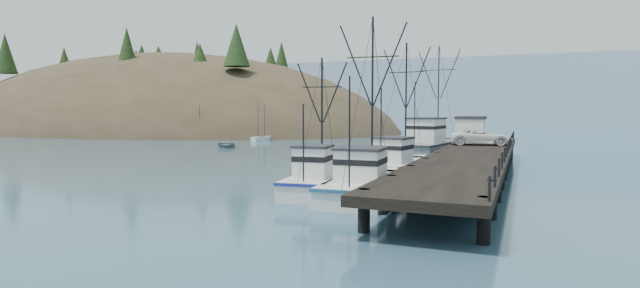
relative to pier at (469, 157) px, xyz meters
The scene contains 13 objects.
ground 21.33m from the pier, 131.19° to the right, with size 400.00×400.00×0.00m, color #2E5267.
pier is the anchor object (origin of this frame).
headland 108.95m from the pier, 144.86° to the left, with size 134.80×78.00×51.00m.
distant_ridge 154.06m from the pier, 91.49° to the left, with size 360.00×40.00×26.00m, color #9EB2C6.
distant_ridge_far 177.43m from the pier, 107.72° to the left, with size 180.00×25.00×18.00m, color silver.
moored_sailboats 61.01m from the pier, 139.30° to the left, with size 21.39×15.98×6.35m.
trawler_near 12.29m from the pier, 114.76° to the right, with size 4.31×11.82×11.89m.
trawler_mid 14.07m from the pier, 127.40° to the right, with size 3.88×9.21×9.37m.
trawler_far 5.69m from the pier, behind, with size 5.17×11.39×11.57m.
work_vessel 17.66m from the pier, 109.04° to the left, with size 7.13×15.91×13.21m.
pier_shed 13.63m from the pier, 95.45° to the left, with size 3.00×3.20×2.80m.
pickup_truck 10.23m from the pier, 89.74° to the left, with size 2.74×5.94×1.65m, color white.
motorboat 40.46m from the pier, 151.49° to the left, with size 3.90×5.46×1.13m, color slate.
Camera 1 is at (18.09, -25.46, 5.66)m, focal length 28.00 mm.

